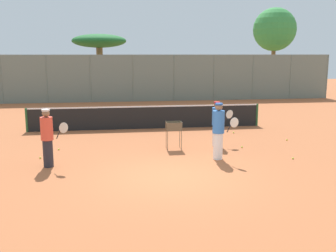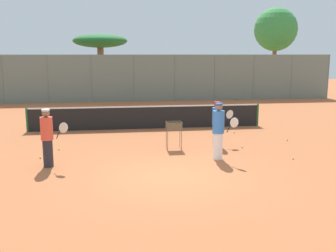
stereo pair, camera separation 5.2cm
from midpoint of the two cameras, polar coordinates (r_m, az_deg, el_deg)
The scene contains 16 objects.
ground_plane at distance 11.25m, azimuth 0.44°, elevation -7.37°, with size 80.00×80.00×0.00m, color #B26038.
tennis_net at distance 18.23m, azimuth -2.99°, elevation 1.34°, with size 10.81×0.10×1.07m.
back_fence at distance 28.68m, azimuth -4.95°, elevation 6.92°, with size 30.24×0.08×3.37m.
tree_0 at distance 35.25m, azimuth 15.40°, elevation 13.30°, with size 3.61×3.61×7.25m.
tree_2 at distance 33.99m, azimuth -9.77°, elevation 11.89°, with size 4.51×4.51×5.05m.
player_white_outfit at distance 12.54m, azimuth -16.99°, elevation -1.56°, with size 0.90×0.43×1.80m.
player_red_cap at distance 12.97m, azimuth 7.46°, elevation -0.64°, with size 0.76×0.72×1.87m.
player_yellow_shirt at distance 14.90m, azimuth 7.21°, elevation 0.45°, with size 0.90×0.35×1.68m.
ball_cart at distance 14.33m, azimuth 0.94°, elevation -0.33°, with size 0.56×0.41×1.00m.
tennis_ball_0 at distance 13.68m, azimuth 17.79°, elevation -4.49°, with size 0.07×0.07×0.07m, color #D1E54C.
tennis_ball_1 at distance 16.50m, azimuth 17.01°, elevation -1.94°, with size 0.07×0.07×0.07m, color #D1E54C.
tennis_ball_2 at distance 13.80m, azimuth -17.94°, elevation -4.37°, with size 0.07×0.07×0.07m, color #D1E54C.
tennis_ball_3 at distance 17.50m, azimuth 9.63°, elevation -0.93°, with size 0.07×0.07×0.07m, color #D1E54C.
tennis_ball_4 at distance 14.80m, azimuth -15.45°, elevation -3.26°, with size 0.07×0.07×0.07m, color #D1E54C.
tennis_ball_5 at distance 14.84m, azimuth 10.81°, elevation -3.02°, with size 0.07×0.07×0.07m, color #D1E54C.
parked_car at distance 31.26m, azimuth -13.05°, elevation 5.09°, with size 4.20×1.70×1.60m.
Camera 2 is at (-1.57, -10.59, 3.45)m, focal length 42.00 mm.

